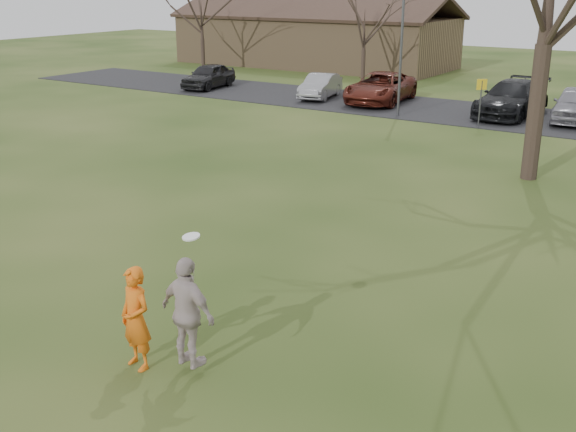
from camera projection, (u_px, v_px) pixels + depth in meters
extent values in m
plane|color=#1E380F|center=(154.00, 369.00, 11.24)|extent=(120.00, 120.00, 0.00)
cube|color=black|center=(543.00, 121.00, 31.01)|extent=(62.00, 6.50, 0.04)
imported|color=orange|center=(136.00, 319.00, 11.05)|extent=(0.70, 0.52, 1.75)
imported|color=black|center=(208.00, 76.00, 40.13)|extent=(2.25, 4.32, 1.41)
imported|color=gray|center=(320.00, 86.00, 36.72)|extent=(2.14, 4.05, 1.27)
imported|color=#581E14|center=(380.00, 88.00, 35.36)|extent=(3.14, 5.72, 1.52)
imported|color=black|center=(512.00, 98.00, 31.85)|extent=(2.48, 5.60, 1.60)
imported|color=gray|center=(576.00, 104.00, 30.56)|extent=(2.33, 4.67, 1.53)
imported|color=#BDABA9|center=(188.00, 313.00, 10.80)|extent=(1.12, 0.54, 1.85)
cylinder|color=white|center=(191.00, 237.00, 10.20)|extent=(0.27, 0.27, 0.08)
cube|color=#8C6D4C|center=(314.00, 41.00, 51.11)|extent=(20.00, 8.00, 3.50)
cube|color=#33231C|center=(299.00, 7.00, 48.68)|extent=(20.60, 4.40, 1.78)
cube|color=#33231C|center=(328.00, 5.00, 51.92)|extent=(20.60, 4.40, 1.78)
cylinder|color=#47474C|center=(401.00, 51.00, 31.18)|extent=(0.12, 0.12, 6.00)
cylinder|color=#47474C|center=(480.00, 104.00, 29.36)|extent=(0.06, 0.06, 2.00)
cube|color=yellow|center=(482.00, 84.00, 29.08)|extent=(0.35, 0.35, 0.45)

